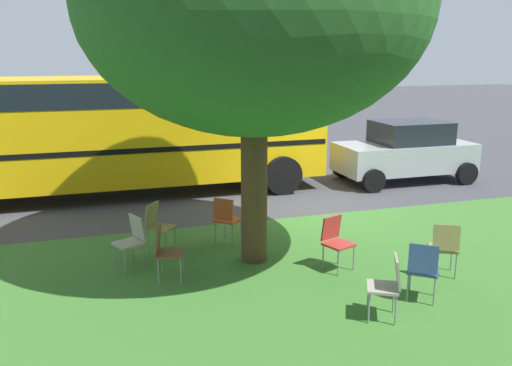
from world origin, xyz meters
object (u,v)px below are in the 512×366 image
at_px(parked_car, 406,151).
at_px(chair_4, 132,238).
at_px(chair_2, 336,239).
at_px(chair_0, 423,267).
at_px(chair_3, 157,223).
at_px(chair_7, 166,249).
at_px(school_bus, 112,124).
at_px(street_tree, 254,5).
at_px(chair_1, 444,245).
at_px(chair_6, 388,282).
at_px(chair_5, 226,217).

bearing_deg(parked_car, chair_4, 27.98).
height_order(chair_2, chair_4, same).
distance_m(chair_0, chair_3, 4.56).
height_order(chair_7, parked_car, parked_car).
relative_size(parked_car, school_bus, 0.36).
xyz_separation_m(street_tree, chair_1, (-2.65, 1.55, -3.65)).
height_order(chair_4, chair_6, same).
distance_m(chair_0, chair_2, 1.59).
bearing_deg(chair_7, chair_2, 172.24).
height_order(chair_5, chair_6, same).
relative_size(chair_7, parked_car, 0.24).
distance_m(chair_7, parked_car, 8.64).
distance_m(chair_2, parked_car, 6.82).
height_order(chair_3, school_bus, school_bus).
height_order(chair_3, chair_4, same).
bearing_deg(chair_7, school_bus, -85.24).
bearing_deg(chair_0, chair_1, -141.54).
bearing_deg(parked_car, chair_0, 59.44).
bearing_deg(chair_6, street_tree, -67.05).
bearing_deg(chair_6, chair_3, -52.95).
bearing_deg(chair_4, chair_2, 162.16).
height_order(chair_4, chair_7, same).
distance_m(chair_2, chair_3, 3.15).
relative_size(chair_4, parked_car, 0.24).
height_order(parked_car, school_bus, school_bus).
xyz_separation_m(chair_0, chair_4, (3.82, -2.46, 0.00)).
bearing_deg(chair_3, chair_6, 127.05).
bearing_deg(chair_3, chair_1, 149.53).
bearing_deg(chair_0, school_bus, -62.83).
bearing_deg(chair_0, chair_2, -65.53).
bearing_deg(chair_7, street_tree, -165.52).
xyz_separation_m(street_tree, chair_2, (-1.15, 0.77, -3.65)).
xyz_separation_m(chair_1, chair_4, (4.66, -1.80, 0.00)).
distance_m(chair_0, parked_car, 7.61).
distance_m(chair_2, school_bus, 6.92).
bearing_deg(chair_0, chair_3, -43.14).
bearing_deg(chair_1, chair_3, -30.47).
distance_m(chair_1, parked_car, 6.62).
bearing_deg(school_bus, chair_5, 112.25).
distance_m(chair_3, chair_6, 4.30).
distance_m(street_tree, chair_5, 3.77).
xyz_separation_m(street_tree, school_bus, (2.03, -5.25, -2.40)).
relative_size(chair_1, parked_car, 0.24).
xyz_separation_m(chair_3, school_bus, (0.51, -4.36, 1.24)).
bearing_deg(chair_7, chair_1, 164.70).
height_order(chair_0, chair_4, same).
relative_size(chair_3, parked_car, 0.24).
bearing_deg(chair_2, chair_3, -32.05).
bearing_deg(chair_4, school_bus, -89.82).
bearing_deg(school_bus, chair_1, 124.48).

